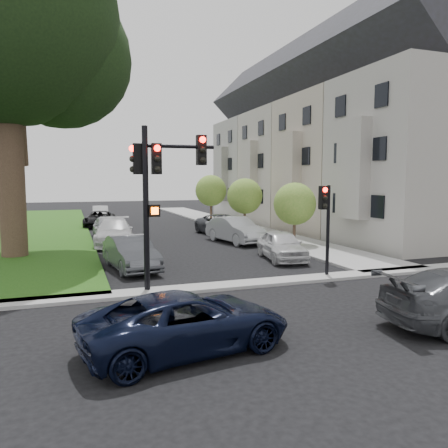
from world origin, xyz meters
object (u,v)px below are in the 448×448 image
object	(u,v)px
eucalyptus	(2,11)
car_parked_6	(114,232)
car_parked_1	(235,230)
car_parked_2	(222,225)
car_cross_near	(187,322)
car_parked_8	(100,219)
car_parked_7	(107,227)
traffic_signal_secondary	(326,214)
small_tree_a	(295,204)
small_tree_b	(245,196)
car_parked_9	(100,213)
car_parked_0	(282,245)
small_tree_c	(211,191)
car_parked_5	(131,253)
traffic_signal_main	(158,179)

from	to	relation	value
eucalyptus	car_parked_6	world-z (taller)	eucalyptus
car_parked_1	car_parked_2	size ratio (longest dim) A/B	0.94
car_cross_near	car_parked_8	bearing A→B (deg)	-9.63
eucalyptus	car_parked_7	size ratio (longest dim) A/B	4.04
traffic_signal_secondary	car_parked_2	distance (m)	14.44
eucalyptus	small_tree_a	size ratio (longest dim) A/B	4.64
car_parked_1	car_parked_8	world-z (taller)	car_parked_1
car_parked_6	small_tree_b	bearing A→B (deg)	27.07
car_cross_near	car_parked_9	distance (m)	34.70
traffic_signal_secondary	car_cross_near	xyz separation A→B (m)	(-7.06, -5.44, -1.90)
car_cross_near	car_parked_7	xyz separation A→B (m)	(-0.13, 20.85, 0.06)
car_cross_near	car_parked_1	xyz separation A→B (m)	(7.20, 15.78, 0.13)
traffic_signal_secondary	car_parked_9	world-z (taller)	traffic_signal_secondary
traffic_signal_secondary	car_parked_8	xyz separation A→B (m)	(-7.25, 22.66, -1.91)
car_parked_1	car_cross_near	bearing A→B (deg)	-125.49
car_parked_0	car_parked_1	distance (m)	6.20
car_parked_2	eucalyptus	bearing A→B (deg)	-163.86
car_parked_0	car_cross_near	bearing A→B (deg)	-117.55
small_tree_b	car_parked_9	distance (m)	16.78
small_tree_c	car_parked_5	world-z (taller)	small_tree_c
small_tree_c	car_parked_7	size ratio (longest dim) A/B	1.01
small_tree_c	car_cross_near	world-z (taller)	small_tree_c
traffic_signal_secondary	eucalyptus	bearing A→B (deg)	143.73
car_parked_9	eucalyptus	bearing A→B (deg)	-102.30
car_parked_1	car_parked_5	xyz separation A→B (m)	(-7.23, -6.19, -0.07)
car_cross_near	car_parked_0	bearing A→B (deg)	-47.17
small_tree_a	small_tree_c	distance (m)	16.20
car_parked_2	car_parked_6	world-z (taller)	car_parked_6
car_parked_6	small_tree_a	bearing A→B (deg)	-15.40
car_cross_near	car_parked_1	world-z (taller)	car_parked_1
car_parked_8	traffic_signal_secondary	bearing A→B (deg)	-60.94
car_parked_6	car_parked_8	bearing A→B (deg)	96.85
small_tree_b	car_parked_2	size ratio (longest dim) A/B	0.77
car_parked_1	small_tree_b	bearing A→B (deg)	51.55
car_parked_0	car_parked_9	distance (m)	26.07
car_cross_near	car_parked_8	xyz separation A→B (m)	(-0.19, 28.11, -0.01)
traffic_signal_secondary	car_parked_2	bearing A→B (deg)	87.47
car_cross_near	car_parked_5	world-z (taller)	car_parked_5
car_parked_8	car_parked_2	bearing A→B (deg)	-35.37
eucalyptus	car_parked_5	size ratio (longest dim) A/B	3.92
car_parked_9	car_parked_0	bearing A→B (deg)	-71.61
car_parked_1	small_tree_c	bearing A→B (deg)	67.58
traffic_signal_main	car_parked_0	world-z (taller)	traffic_signal_main
small_tree_a	car_parked_0	distance (m)	5.00
car_parked_1	car_parked_2	world-z (taller)	car_parked_1
car_parked_7	car_parked_2	bearing A→B (deg)	-9.85
eucalyptus	car_parked_8	world-z (taller)	eucalyptus
small_tree_b	car_parked_5	distance (m)	15.43
traffic_signal_main	car_parked_9	xyz separation A→B (m)	(-0.15, 29.21, -3.25)
small_tree_a	traffic_signal_secondary	xyz separation A→B (m)	(-2.94, -7.92, 0.07)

